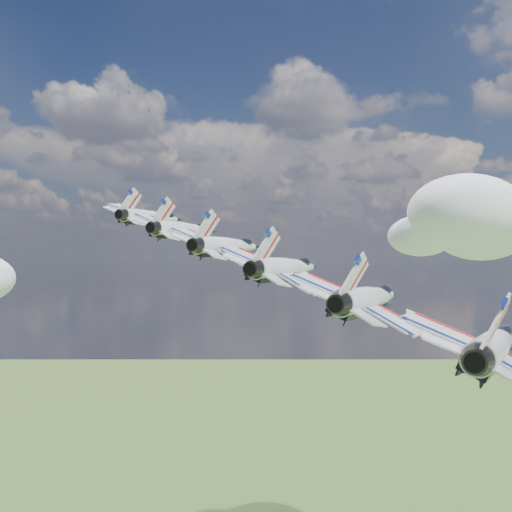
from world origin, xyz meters
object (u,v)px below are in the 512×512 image
(jet_5, at_px, (494,345))
(jet_2, at_px, (229,246))
(jet_4, at_px, (369,298))
(jet_3, at_px, (287,268))
(jet_0, at_px, (153,217))
(jet_1, at_px, (186,230))

(jet_5, bearing_deg, jet_2, 147.48)
(jet_4, bearing_deg, jet_3, 147.48)
(jet_3, height_order, jet_5, jet_3)
(jet_2, xyz_separation_m, jet_5, (28.69, -27.11, -7.39))
(jet_0, bearing_deg, jet_2, -32.52)
(jet_1, bearing_deg, jet_4, -32.52)
(jet_2, distance_m, jet_4, 26.77)
(jet_5, bearing_deg, jet_3, 147.48)
(jet_0, relative_size, jet_5, 1.00)
(jet_0, bearing_deg, jet_5, -32.52)
(jet_3, distance_m, jet_4, 13.39)
(jet_2, distance_m, jet_3, 13.39)
(jet_0, height_order, jet_1, jet_0)
(jet_1, bearing_deg, jet_2, -32.52)
(jet_5, bearing_deg, jet_0, 147.48)
(jet_4, height_order, jet_5, jet_4)
(jet_2, height_order, jet_3, jet_2)
(jet_3, bearing_deg, jet_2, 147.48)
(jet_2, bearing_deg, jet_3, -32.52)
(jet_0, height_order, jet_3, jet_0)
(jet_0, distance_m, jet_5, 66.94)
(jet_0, distance_m, jet_1, 13.39)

